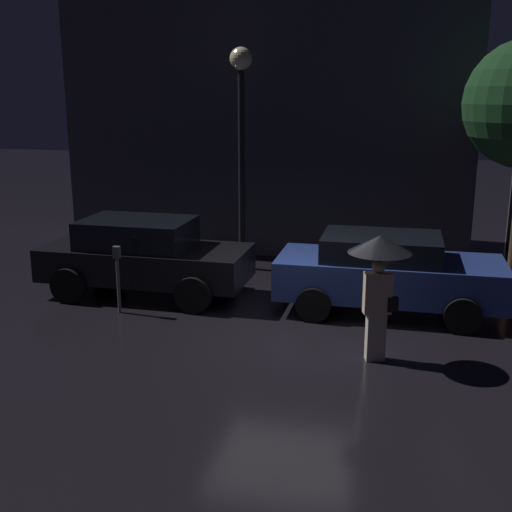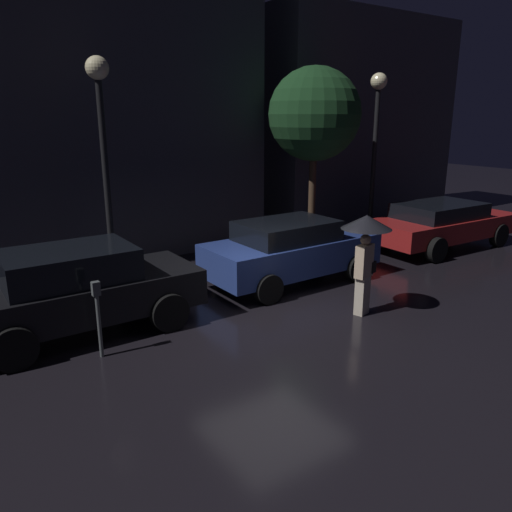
# 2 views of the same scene
# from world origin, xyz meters

# --- Properties ---
(ground_plane) EXTENTS (60.00, 60.00, 0.00)m
(ground_plane) POSITION_xyz_m (0.00, 0.00, 0.00)
(ground_plane) COLOR black
(building_facade_left) EXTENTS (9.98, 3.00, 8.59)m
(building_facade_left) POSITION_xyz_m (-1.66, 6.50, 4.29)
(building_facade_left) COLOR #3D3D47
(building_facade_left) RESTS_ON ground
(building_facade_right) EXTENTS (7.67, 3.00, 7.01)m
(building_facade_right) POSITION_xyz_m (8.34, 6.50, 3.51)
(building_facade_right) COLOR #3D3D47
(building_facade_right) RESTS_ON ground
(parked_car_black) EXTENTS (4.07, 1.88, 1.52)m
(parked_car_black) POSITION_xyz_m (-3.15, 1.42, 0.80)
(parked_car_black) COLOR black
(parked_car_black) RESTS_ON ground
(parked_car_blue) EXTENTS (4.07, 1.87, 1.44)m
(parked_car_blue) POSITION_xyz_m (1.59, 1.49, 0.76)
(parked_car_blue) COLOR navy
(parked_car_blue) RESTS_ON ground
(parked_car_red) EXTENTS (4.74, 2.05, 1.30)m
(parked_car_red) POSITION_xyz_m (7.07, 1.49, 0.71)
(parked_car_red) COLOR maroon
(parked_car_red) RESTS_ON ground
(pedestrian_with_umbrella) EXTENTS (0.93, 0.93, 1.93)m
(pedestrian_with_umbrella) POSITION_xyz_m (1.52, -0.80, 1.50)
(pedestrian_with_umbrella) COLOR beige
(pedestrian_with_umbrella) RESTS_ON ground
(parking_meter) EXTENTS (0.12, 0.10, 1.25)m
(parking_meter) POSITION_xyz_m (-3.17, 0.28, 0.78)
(parking_meter) COLOR #4C5154
(parking_meter) RESTS_ON ground
(street_lamp_near) EXTENTS (0.48, 0.48, 4.86)m
(street_lamp_near) POSITION_xyz_m (-1.75, 3.76, 3.57)
(street_lamp_near) COLOR black
(street_lamp_near) RESTS_ON ground
(street_lamp_far) EXTENTS (0.48, 0.48, 4.88)m
(street_lamp_far) POSITION_xyz_m (6.44, 3.61, 3.59)
(street_lamp_far) COLOR black
(street_lamp_far) RESTS_ON ground
(street_tree) EXTENTS (2.52, 2.52, 4.98)m
(street_tree) POSITION_xyz_m (4.06, 3.67, 3.70)
(street_tree) COLOR #473323
(street_tree) RESTS_ON ground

